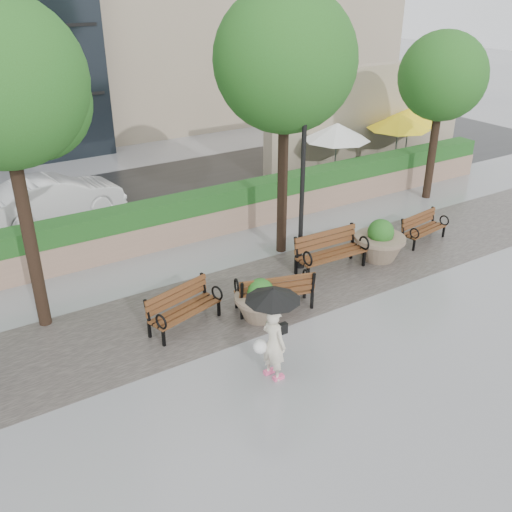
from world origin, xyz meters
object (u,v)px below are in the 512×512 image
bench_2 (274,298)px  lamppost (302,198)px  bench_3 (330,260)px  bench_1 (185,316)px  planter_left (260,303)px  car_right (54,198)px  pedestrian (273,325)px  bench_4 (423,234)px  planter_right (380,244)px

bench_2 → lamppost: lamppost is taller
bench_3 → bench_1: bearing=-173.0°
bench_3 → lamppost: (-0.58, 0.60, 1.68)m
bench_3 → planter_left: size_ratio=1.66×
bench_3 → car_right: bearing=126.3°
bench_1 → bench_2: bearing=-27.1°
bench_2 → lamppost: 2.87m
bench_3 → lamppost: bearing=135.6°
planter_left → lamppost: 3.23m
planter_left → pedestrian: size_ratio=0.61×
bench_4 → car_right: (-8.77, 7.64, 0.47)m
car_right → bench_4: bearing=-138.3°
bench_4 → car_right: bearing=130.9°
pedestrian → planter_left: bearing=-38.1°
bench_3 → planter_left: 3.05m
lamppost → pedestrian: lamppost is taller
planter_left → car_right: bearing=105.5°
bench_4 → car_right: size_ratio=0.38×
bench_1 → car_right: size_ratio=0.42×
bench_3 → lamppost: size_ratio=0.44×
planter_right → bench_3: bearing=173.5°
bench_1 → planter_left: 1.75m
bench_4 → pedestrian: pedestrian is taller
bench_3 → planter_right: bearing=-4.9°
car_right → bench_3: bearing=-152.6°
bench_3 → planter_left: bearing=-158.8°
bench_2 → planter_left: 0.53m
bench_1 → lamppost: lamppost is taller
bench_3 → bench_4: bench_3 is taller
bench_2 → planter_left: planter_left is taller
bench_3 → lamppost: 1.87m
bench_2 → planter_left: size_ratio=1.61×
car_right → planter_left: bearing=-171.8°
planter_right → pedestrian: pedestrian is taller
planter_left → car_right: size_ratio=0.28×
bench_1 → bench_2: size_ratio=0.95×
bench_2 → bench_1: bearing=4.8°
bench_3 → planter_left: bench_3 is taller
bench_2 → planter_right: (3.97, 0.67, 0.17)m
planter_right → bench_4: bearing=4.7°
bench_2 → planter_right: size_ratio=1.37×
bench_1 → car_right: bearing=79.8°
bench_4 → pedestrian: size_ratio=0.83×
bench_4 → planter_left: planter_left is taller
planter_right → pedestrian: (-5.41, -2.77, 0.73)m
bench_2 → bench_4: 5.94m
bench_2 → planter_right: bearing=-154.1°
lamppost → car_right: size_ratio=1.03×
bench_1 → bench_2: (2.13, -0.43, 0.01)m
planter_left → lamppost: lamppost is taller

